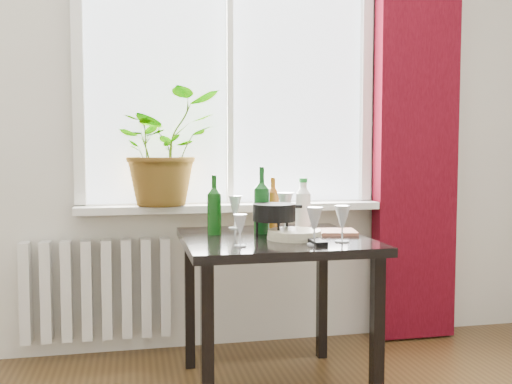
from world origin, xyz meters
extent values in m
cube|color=white|center=(0.00, 2.22, 1.60)|extent=(1.72, 0.08, 1.62)
cube|color=silver|center=(0.00, 2.15, 0.82)|extent=(1.72, 0.20, 0.04)
cube|color=#3D050E|center=(1.12, 2.12, 1.30)|extent=(0.50, 0.12, 2.56)
cube|color=silver|center=(-0.75, 2.18, 0.38)|extent=(0.80, 0.10, 0.55)
cube|color=black|center=(0.10, 1.55, 0.72)|extent=(0.85, 0.85, 0.04)
cube|color=black|center=(-0.27, 1.19, 0.35)|extent=(0.05, 0.05, 0.70)
cube|color=black|center=(-0.27, 1.92, 0.35)|extent=(0.05, 0.05, 0.70)
cube|color=black|center=(0.46, 1.19, 0.35)|extent=(0.05, 0.05, 0.70)
cube|color=black|center=(0.46, 1.92, 0.35)|extent=(0.05, 0.05, 0.70)
imported|color=#2A741F|center=(-0.38, 2.13, 1.16)|extent=(0.73, 0.69, 0.63)
cylinder|color=beige|center=(0.17, 1.46, 0.76)|extent=(0.32, 0.32, 0.04)
cube|color=black|center=(0.23, 1.31, 0.75)|extent=(0.05, 0.18, 0.02)
cube|color=#A6654B|center=(0.37, 1.60, 0.75)|extent=(0.33, 0.25, 0.02)
camera|label=1|loc=(-0.54, -1.04, 1.14)|focal=40.00mm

